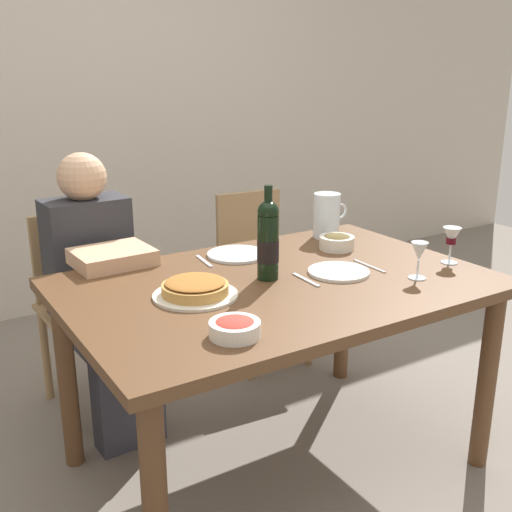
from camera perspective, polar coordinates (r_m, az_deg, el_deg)
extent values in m
plane|color=slate|center=(2.54, 1.88, -18.65)|extent=(8.00, 8.00, 0.00)
cube|color=beige|center=(3.99, -15.67, 15.31)|extent=(8.00, 0.10, 2.80)
cube|color=brown|center=(2.19, 2.06, -2.76)|extent=(1.50, 1.00, 0.04)
cylinder|color=brown|center=(1.78, -9.35, -22.44)|extent=(0.07, 0.07, 0.72)
cylinder|color=brown|center=(2.50, 20.72, -10.81)|extent=(0.07, 0.07, 0.72)
cylinder|color=brown|center=(2.45, -17.18, -11.00)|extent=(0.07, 0.07, 0.72)
cylinder|color=brown|center=(3.02, 8.11, -4.92)|extent=(0.07, 0.07, 0.72)
cylinder|color=black|center=(2.17, 1.13, 0.80)|extent=(0.08, 0.08, 0.23)
sphere|color=black|center=(2.13, 1.15, 4.16)|extent=(0.08, 0.08, 0.08)
cylinder|color=black|center=(2.12, 1.16, 5.51)|extent=(0.03, 0.03, 0.08)
cylinder|color=black|center=(2.17, 1.13, 0.50)|extent=(0.08, 0.08, 0.08)
cylinder|color=silver|center=(2.73, 6.60, 3.77)|extent=(0.12, 0.12, 0.20)
cylinder|color=silver|center=(2.74, 6.57, 3.05)|extent=(0.11, 0.11, 0.12)
torus|color=silver|center=(2.78, 7.86, 4.15)|extent=(0.07, 0.01, 0.07)
cylinder|color=silver|center=(2.04, -5.67, -3.65)|extent=(0.28, 0.28, 0.01)
cylinder|color=#C18E47|center=(2.03, -5.69, -3.06)|extent=(0.22, 0.22, 0.03)
ellipsoid|color=#9E6028|center=(2.02, -5.71, -2.44)|extent=(0.20, 0.20, 0.02)
cylinder|color=white|center=(1.73, -1.99, -6.83)|extent=(0.15, 0.15, 0.05)
ellipsoid|color=#B2382D|center=(1.73, -1.99, -6.35)|extent=(0.12, 0.12, 0.03)
cylinder|color=silver|center=(2.57, 7.54, 1.23)|extent=(0.15, 0.15, 0.05)
ellipsoid|color=brown|center=(2.57, 7.55, 1.64)|extent=(0.12, 0.12, 0.04)
cylinder|color=silver|center=(2.28, 14.78, -1.98)|extent=(0.06, 0.06, 0.00)
cylinder|color=silver|center=(2.27, 14.84, -1.16)|extent=(0.01, 0.01, 0.06)
cone|color=silver|center=(2.25, 14.97, 0.43)|extent=(0.06, 0.06, 0.07)
cylinder|color=silver|center=(2.49, 17.55, -0.58)|extent=(0.06, 0.06, 0.00)
cylinder|color=silver|center=(2.48, 17.63, 0.25)|extent=(0.01, 0.01, 0.07)
cone|color=silver|center=(2.46, 17.77, 1.79)|extent=(0.07, 0.07, 0.07)
cylinder|color=#470A14|center=(2.47, 17.73, 1.36)|extent=(0.04, 0.04, 0.02)
cylinder|color=white|center=(2.28, 7.71, -1.47)|extent=(0.23, 0.23, 0.01)
cylinder|color=silver|center=(2.47, -1.76, 0.16)|extent=(0.24, 0.24, 0.01)
cube|color=silver|center=(2.19, 4.67, -2.23)|extent=(0.02, 0.16, 0.00)
cube|color=silver|center=(2.37, 10.51, -0.92)|extent=(0.02, 0.18, 0.00)
cube|color=silver|center=(2.54, 1.16, 0.60)|extent=(0.03, 0.18, 0.00)
cube|color=silver|center=(2.40, -4.86, -0.48)|extent=(0.03, 0.16, 0.00)
cube|color=#9E7A51|center=(2.81, -15.17, -4.91)|extent=(0.42, 0.42, 0.02)
cube|color=#9E7A51|center=(2.91, -16.74, 0.10)|extent=(0.36, 0.05, 0.40)
cylinder|color=#9E7A51|center=(2.71, -16.97, -11.37)|extent=(0.04, 0.04, 0.45)
cylinder|color=#9E7A51|center=(2.81, -10.31, -9.78)|extent=(0.04, 0.04, 0.45)
cylinder|color=#9E7A51|center=(3.01, -19.01, -8.64)|extent=(0.04, 0.04, 0.45)
cylinder|color=#9E7A51|center=(3.10, -12.95, -7.33)|extent=(0.04, 0.04, 0.45)
cube|color=#2D2D33|center=(2.69, -15.35, -0.04)|extent=(0.35, 0.21, 0.50)
sphere|color=tan|center=(2.61, -15.93, 7.10)|extent=(0.20, 0.20, 0.20)
cube|color=#33333D|center=(2.60, -13.49, -6.33)|extent=(0.32, 0.39, 0.14)
cube|color=#33333D|center=(2.60, -11.82, -12.94)|extent=(0.28, 0.13, 0.40)
cube|color=tan|center=(2.42, -13.23, -0.08)|extent=(0.30, 0.25, 0.06)
cube|color=#9E7A51|center=(3.14, 0.82, -1.94)|extent=(0.43, 0.43, 0.02)
cube|color=#9E7A51|center=(3.23, -0.71, 2.53)|extent=(0.36, 0.06, 0.40)
cylinder|color=#9E7A51|center=(3.01, -0.54, -7.60)|extent=(0.04, 0.04, 0.45)
cylinder|color=#9E7A51|center=(3.17, 4.99, -6.39)|extent=(0.04, 0.04, 0.45)
cylinder|color=#9E7A51|center=(3.29, -3.22, -5.39)|extent=(0.04, 0.04, 0.45)
cylinder|color=#9E7A51|center=(3.44, 1.97, -4.40)|extent=(0.04, 0.04, 0.45)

